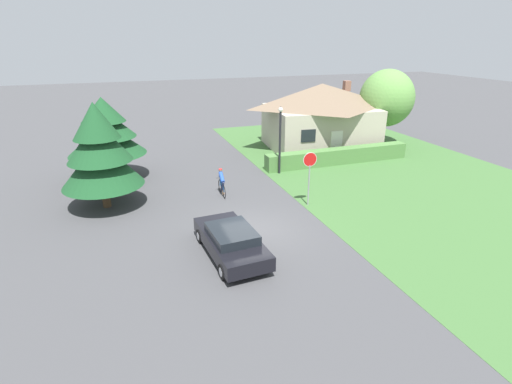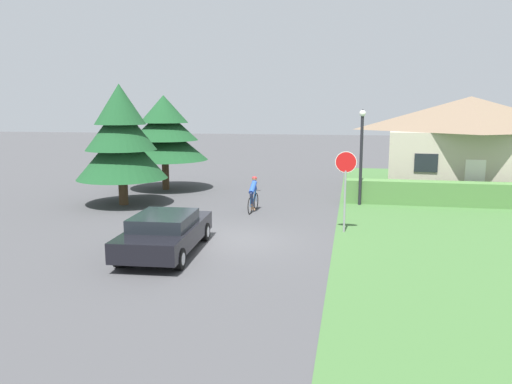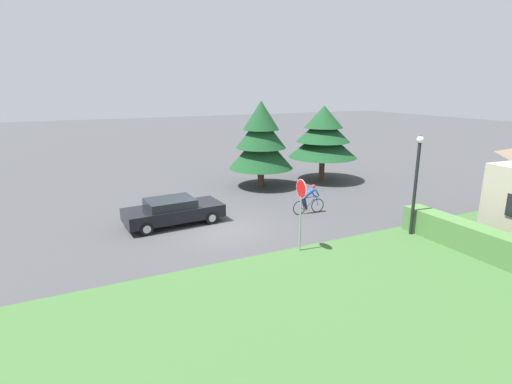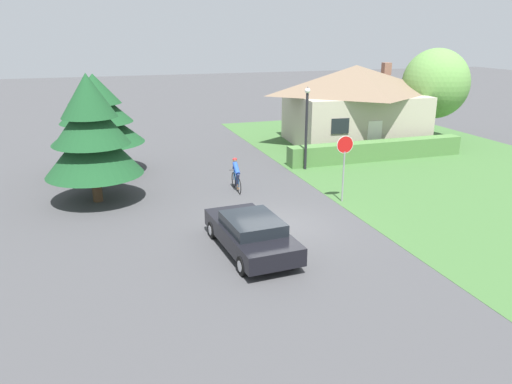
{
  "view_description": "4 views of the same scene",
  "coord_description": "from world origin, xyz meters",
  "px_view_note": "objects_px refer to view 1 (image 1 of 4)",
  "views": [
    {
      "loc": [
        -5.42,
        -15.66,
        8.44
      ],
      "look_at": [
        1.02,
        2.45,
        0.91
      ],
      "focal_mm": 28.0,
      "sensor_mm": 36.0,
      "label": 1
    },
    {
      "loc": [
        4.01,
        -15.79,
        4.39
      ],
      "look_at": [
        0.46,
        2.43,
        1.28
      ],
      "focal_mm": 35.0,
      "sensor_mm": 36.0,
      "label": 2
    },
    {
      "loc": [
        16.28,
        -6.14,
        6.32
      ],
      "look_at": [
        -0.47,
        2.08,
        1.38
      ],
      "focal_mm": 28.0,
      "sensor_mm": 36.0,
      "label": 3
    },
    {
      "loc": [
        -6.22,
        -16.48,
        7.12
      ],
      "look_at": [
        -0.33,
        1.43,
        1.0
      ],
      "focal_mm": 35.0,
      "sensor_mm": 36.0,
      "label": 4
    }
  ],
  "objects_px": {
    "conifer_tall_far": "(105,130)",
    "deciduous_tree_right": "(387,98)",
    "sedan_left_lane": "(231,241)",
    "stop_sign": "(310,168)",
    "conifer_tall_near": "(99,151)",
    "cyclist": "(222,183)",
    "street_lamp": "(280,135)",
    "cottage_house": "(321,115)"
  },
  "relations": [
    {
      "from": "conifer_tall_near",
      "to": "conifer_tall_far",
      "type": "xyz_separation_m",
      "value": [
        0.29,
        4.58,
        0.07
      ]
    },
    {
      "from": "cottage_house",
      "to": "stop_sign",
      "type": "relative_size",
      "value": 3.15
    },
    {
      "from": "stop_sign",
      "to": "deciduous_tree_right",
      "type": "distance_m",
      "value": 15.09
    },
    {
      "from": "conifer_tall_near",
      "to": "cottage_house",
      "type": "bearing_deg",
      "value": 23.57
    },
    {
      "from": "sedan_left_lane",
      "to": "conifer_tall_near",
      "type": "distance_m",
      "value": 8.86
    },
    {
      "from": "sedan_left_lane",
      "to": "deciduous_tree_right",
      "type": "relative_size",
      "value": 0.77
    },
    {
      "from": "cottage_house",
      "to": "street_lamp",
      "type": "distance_m",
      "value": 7.63
    },
    {
      "from": "cyclist",
      "to": "street_lamp",
      "type": "relative_size",
      "value": 0.41
    },
    {
      "from": "sedan_left_lane",
      "to": "street_lamp",
      "type": "height_order",
      "value": "street_lamp"
    },
    {
      "from": "sedan_left_lane",
      "to": "street_lamp",
      "type": "relative_size",
      "value": 1.06
    },
    {
      "from": "street_lamp",
      "to": "conifer_tall_far",
      "type": "relative_size",
      "value": 0.86
    },
    {
      "from": "conifer_tall_near",
      "to": "conifer_tall_far",
      "type": "relative_size",
      "value": 1.08
    },
    {
      "from": "cyclist",
      "to": "stop_sign",
      "type": "relative_size",
      "value": 0.62
    },
    {
      "from": "conifer_tall_far",
      "to": "stop_sign",
      "type": "bearing_deg",
      "value": -39.03
    },
    {
      "from": "cyclist",
      "to": "street_lamp",
      "type": "xyz_separation_m",
      "value": [
        4.54,
        2.4,
        1.87
      ]
    },
    {
      "from": "deciduous_tree_right",
      "to": "conifer_tall_near",
      "type": "bearing_deg",
      "value": -164.2
    },
    {
      "from": "cottage_house",
      "to": "deciduous_tree_right",
      "type": "xyz_separation_m",
      "value": [
        5.34,
        -1.0,
        1.19
      ]
    },
    {
      "from": "deciduous_tree_right",
      "to": "cottage_house",
      "type": "bearing_deg",
      "value": 169.36
    },
    {
      "from": "street_lamp",
      "to": "conifer_tall_far",
      "type": "xyz_separation_m",
      "value": [
        -10.44,
        2.57,
        0.52
      ]
    },
    {
      "from": "cyclist",
      "to": "conifer_tall_near",
      "type": "xyz_separation_m",
      "value": [
        -6.19,
        0.39,
        2.33
      ]
    },
    {
      "from": "cottage_house",
      "to": "conifer_tall_far",
      "type": "distance_m",
      "value": 16.29
    },
    {
      "from": "cottage_house",
      "to": "street_lamp",
      "type": "xyz_separation_m",
      "value": [
        -5.64,
        -5.13,
        -0.01
      ]
    },
    {
      "from": "sedan_left_lane",
      "to": "stop_sign",
      "type": "xyz_separation_m",
      "value": [
        5.33,
        3.67,
        1.42
      ]
    },
    {
      "from": "conifer_tall_near",
      "to": "cyclist",
      "type": "bearing_deg",
      "value": -3.61
    },
    {
      "from": "conifer_tall_far",
      "to": "deciduous_tree_right",
      "type": "bearing_deg",
      "value": 4.16
    },
    {
      "from": "cottage_house",
      "to": "conifer_tall_near",
      "type": "height_order",
      "value": "conifer_tall_near"
    },
    {
      "from": "cyclist",
      "to": "sedan_left_lane",
      "type": "bearing_deg",
      "value": 170.78
    },
    {
      "from": "cyclist",
      "to": "street_lamp",
      "type": "bearing_deg",
      "value": -59.49
    },
    {
      "from": "stop_sign",
      "to": "conifer_tall_near",
      "type": "distance_m",
      "value": 10.72
    },
    {
      "from": "street_lamp",
      "to": "cyclist",
      "type": "bearing_deg",
      "value": -152.12
    },
    {
      "from": "street_lamp",
      "to": "cottage_house",
      "type": "bearing_deg",
      "value": 42.3
    },
    {
      "from": "cyclist",
      "to": "conifer_tall_far",
      "type": "relative_size",
      "value": 0.35
    },
    {
      "from": "conifer_tall_near",
      "to": "deciduous_tree_right",
      "type": "relative_size",
      "value": 0.91
    },
    {
      "from": "sedan_left_lane",
      "to": "street_lamp",
      "type": "bearing_deg",
      "value": -36.88
    },
    {
      "from": "cyclist",
      "to": "street_lamp",
      "type": "height_order",
      "value": "street_lamp"
    },
    {
      "from": "sedan_left_lane",
      "to": "deciduous_tree_right",
      "type": "distance_m",
      "value": 21.68
    },
    {
      "from": "conifer_tall_far",
      "to": "deciduous_tree_right",
      "type": "xyz_separation_m",
      "value": [
        21.41,
        1.56,
        0.67
      ]
    },
    {
      "from": "cottage_house",
      "to": "stop_sign",
      "type": "xyz_separation_m",
      "value": [
        -6.24,
        -10.53,
        -0.53
      ]
    },
    {
      "from": "conifer_tall_far",
      "to": "cottage_house",
      "type": "bearing_deg",
      "value": 9.04
    },
    {
      "from": "street_lamp",
      "to": "conifer_tall_far",
      "type": "height_order",
      "value": "conifer_tall_far"
    },
    {
      "from": "sedan_left_lane",
      "to": "conifer_tall_far",
      "type": "relative_size",
      "value": 0.91
    },
    {
      "from": "deciduous_tree_right",
      "to": "street_lamp",
      "type": "bearing_deg",
      "value": -159.38
    }
  ]
}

